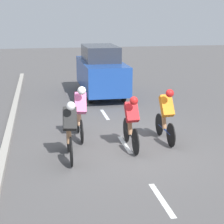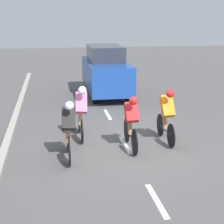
# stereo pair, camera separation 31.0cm
# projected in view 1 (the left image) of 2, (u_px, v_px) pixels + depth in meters

# --- Properties ---
(ground_plane) EXTENTS (60.00, 60.00, 0.00)m
(ground_plane) POSITION_uv_depth(u_px,v_px,m) (127.00, 148.00, 10.06)
(ground_plane) COLOR #565454
(lane_stripe_near) EXTENTS (0.12, 1.40, 0.01)m
(lane_stripe_near) POSITION_uv_depth(u_px,v_px,m) (162.00, 200.00, 7.27)
(lane_stripe_near) COLOR white
(lane_stripe_near) RESTS_ON ground
(lane_stripe_mid) EXTENTS (0.12, 1.40, 0.01)m
(lane_stripe_mid) POSITION_uv_depth(u_px,v_px,m) (125.00, 144.00, 10.31)
(lane_stripe_mid) COLOR white
(lane_stripe_mid) RESTS_ON ground
(lane_stripe_far) EXTENTS (0.12, 1.40, 0.01)m
(lane_stripe_far) POSITION_uv_depth(u_px,v_px,m) (105.00, 114.00, 13.34)
(lane_stripe_far) COLOR white
(lane_stripe_far) RESTS_ON ground
(curb) EXTENTS (0.20, 24.81, 0.14)m
(curb) POSITION_uv_depth(u_px,v_px,m) (5.00, 150.00, 9.70)
(curb) COLOR #A8A399
(curb) RESTS_ON ground
(cyclist_red) EXTENTS (0.33, 1.71, 1.48)m
(cyclist_red) POSITION_uv_depth(u_px,v_px,m) (131.00, 121.00, 9.81)
(cyclist_red) COLOR black
(cyclist_red) RESTS_ON ground
(cyclist_orange) EXTENTS (0.33, 1.67, 1.55)m
(cyclist_orange) POSITION_uv_depth(u_px,v_px,m) (166.00, 113.00, 10.35)
(cyclist_orange) COLOR black
(cyclist_orange) RESTS_ON ground
(cyclist_pink) EXTENTS (0.36, 1.67, 1.57)m
(cyclist_pink) POSITION_uv_depth(u_px,v_px,m) (80.00, 110.00, 10.61)
(cyclist_pink) COLOR black
(cyclist_pink) RESTS_ON ground
(cyclist_black) EXTENTS (0.36, 1.68, 1.53)m
(cyclist_black) POSITION_uv_depth(u_px,v_px,m) (70.00, 129.00, 9.07)
(cyclist_black) COLOR black
(cyclist_black) RESTS_ON ground
(support_car) EXTENTS (1.70, 4.41, 2.14)m
(support_car) POSITION_uv_depth(u_px,v_px,m) (101.00, 71.00, 16.22)
(support_car) COLOR black
(support_car) RESTS_ON ground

